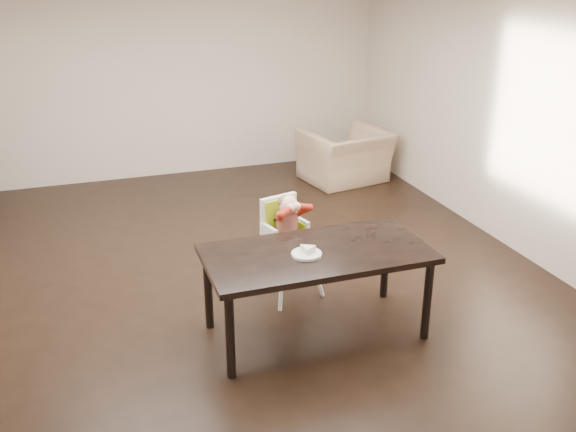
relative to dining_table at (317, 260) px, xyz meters
The scene contains 6 objects.
ground 1.36m from the dining_table, 109.19° to the left, with size 7.00×7.00×0.00m, color black.
room_walls 1.68m from the dining_table, 109.19° to the left, with size 6.02×7.02×2.71m.
dining_table is the anchor object (origin of this frame).
high_chair 0.74m from the dining_table, 90.70° to the left, with size 0.50×0.50×0.97m.
plate 0.15m from the dining_table, 156.87° to the right, with size 0.28×0.28×0.07m.
armchair 3.95m from the dining_table, 62.73° to the left, with size 1.10×0.71×0.96m, color tan.
Camera 1 is at (-1.33, -5.42, 2.93)m, focal length 40.00 mm.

